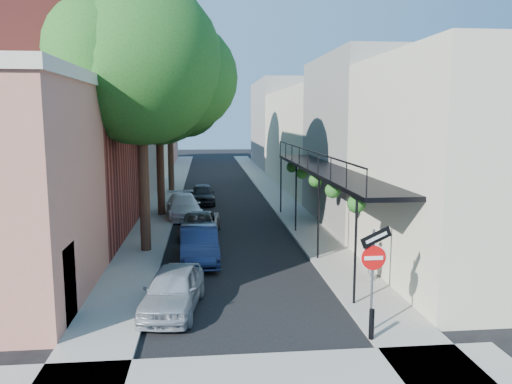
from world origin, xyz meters
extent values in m
plane|color=black|center=(0.00, 0.00, 0.00)|extent=(160.00, 160.00, 0.00)
cube|color=black|center=(0.00, 30.00, 0.01)|extent=(6.00, 64.00, 0.01)
cube|color=gray|center=(-4.00, 30.00, 0.06)|extent=(2.00, 64.00, 0.12)
cube|color=gray|center=(4.00, 30.00, 0.06)|extent=(2.00, 64.00, 0.12)
cube|color=gray|center=(0.00, -1.00, 0.06)|extent=(12.00, 2.00, 0.12)
cube|color=beige|center=(-5.05, 2.50, 1.20)|extent=(0.10, 1.20, 2.20)
cube|color=maroon|center=(-10.00, 14.00, 6.00)|extent=(10.00, 12.00, 12.00)
cube|color=gray|center=(-5.02, 14.00, 8.00)|extent=(0.06, 7.00, 4.00)
cube|color=gray|center=(-9.00, 26.00, 4.50)|extent=(8.00, 12.00, 9.00)
cube|color=beige|center=(-9.00, 40.00, 5.00)|extent=(8.00, 16.00, 10.00)
cube|color=#B4735C|center=(-9.00, 54.00, 4.00)|extent=(8.00, 12.00, 8.00)
cube|color=beige|center=(9.00, 5.50, 4.00)|extent=(8.00, 9.00, 8.00)
cube|color=gray|center=(9.00, 15.00, 4.50)|extent=(8.00, 10.00, 9.00)
cube|color=beige|center=(9.00, 30.00, 4.00)|extent=(8.00, 20.00, 8.00)
cube|color=gray|center=(9.00, 48.00, 5.00)|extent=(8.00, 16.00, 10.00)
cube|color=black|center=(4.20, 10.00, 3.50)|extent=(2.00, 16.00, 0.15)
cube|color=black|center=(3.25, 10.00, 4.38)|extent=(0.05, 16.00, 0.05)
cylinder|color=black|center=(3.30, 3.00, 1.81)|extent=(0.08, 0.08, 3.40)
cylinder|color=black|center=(3.30, 18.00, 1.81)|extent=(0.08, 0.08, 3.40)
sphere|color=#1B4D16|center=(3.60, 4.00, 3.05)|extent=(0.60, 0.60, 0.60)
sphere|color=#1B4D16|center=(3.60, 10.00, 3.05)|extent=(0.60, 0.60, 0.60)
sphere|color=#1B4D16|center=(3.60, 16.00, 3.05)|extent=(0.60, 0.60, 0.60)
cylinder|color=#595B60|center=(3.15, 1.00, 1.45)|extent=(0.07, 0.07, 2.90)
cylinder|color=red|center=(3.15, 0.96, 2.15)|extent=(0.66, 0.04, 0.66)
cube|color=white|center=(3.15, 0.93, 2.15)|extent=(0.50, 0.02, 0.10)
cylinder|color=white|center=(3.15, 0.98, 2.15)|extent=(0.70, 0.02, 0.70)
cube|color=black|center=(3.20, 0.95, 2.70)|extent=(0.89, 0.15, 0.58)
cube|color=white|center=(3.20, 0.92, 2.70)|extent=(0.60, 0.10, 0.31)
cylinder|color=black|center=(3.00, 0.50, 0.52)|extent=(0.14, 0.14, 0.80)
cylinder|color=#382116|center=(-3.80, 10.00, 3.50)|extent=(0.44, 0.44, 7.00)
sphere|color=#1B4D16|center=(-3.80, 10.00, 8.02)|extent=(6.80, 6.80, 6.80)
sphere|color=#1B4D16|center=(-2.10, 11.02, 7.52)|extent=(4.76, 4.76, 4.76)
cylinder|color=#382116|center=(-3.80, 18.00, 3.15)|extent=(0.44, 0.44, 6.30)
sphere|color=#1B4D16|center=(-3.80, 18.00, 7.20)|extent=(6.00, 6.00, 6.00)
sphere|color=#1B4D16|center=(-2.30, 18.90, 6.70)|extent=(4.20, 4.20, 4.20)
cylinder|color=#382116|center=(-3.80, 27.00, 3.67)|extent=(0.44, 0.44, 7.35)
sphere|color=#1B4D16|center=(-3.80, 27.00, 8.40)|extent=(7.00, 7.00, 7.00)
sphere|color=#1B4D16|center=(-2.05, 28.05, 7.90)|extent=(4.90, 4.90, 4.90)
imported|color=#8F969E|center=(-2.23, 3.25, 0.66)|extent=(2.07, 4.05, 1.32)
imported|color=#141F40|center=(-1.50, 8.40, 0.70)|extent=(1.64, 4.31, 1.40)
imported|color=#53555B|center=(-1.49, 12.95, 0.56)|extent=(2.17, 4.18, 1.12)
imported|color=white|center=(-2.49, 17.58, 0.67)|extent=(2.42, 4.80, 1.34)
imported|color=black|center=(-1.40, 22.14, 0.66)|extent=(1.71, 3.96, 1.33)
imported|color=gray|center=(4.59, 5.12, 0.91)|extent=(0.50, 0.64, 1.57)
camera|label=1|loc=(-1.21, -11.32, 5.80)|focal=35.00mm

